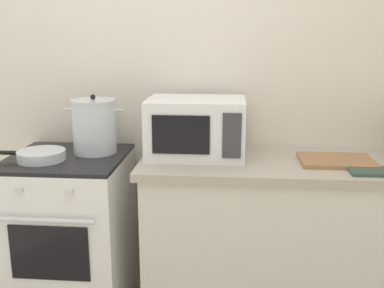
{
  "coord_description": "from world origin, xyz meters",
  "views": [
    {
      "loc": [
        0.51,
        -1.63,
        1.55
      ],
      "look_at": [
        0.31,
        0.6,
        1.0
      ],
      "focal_mm": 42.59,
      "sensor_mm": 36.0,
      "label": 1
    }
  ],
  "objects": [
    {
      "name": "lower_cabinet_right",
      "position": [
        0.9,
        0.62,
        0.44
      ],
      "size": [
        1.64,
        0.56,
        0.88
      ],
      "primitive_type": "cube",
      "color": "beige",
      "rests_on": "ground_plane"
    },
    {
      "name": "cutting_board",
      "position": [
        1.03,
        0.6,
        0.93
      ],
      "size": [
        0.36,
        0.26,
        0.02
      ],
      "primitive_type": "cube",
      "color": "#997047",
      "rests_on": "countertop_right"
    },
    {
      "name": "back_wall",
      "position": [
        0.3,
        0.97,
        1.25
      ],
      "size": [
        4.4,
        0.1,
        2.5
      ],
      "primitive_type": "cube",
      "color": "silver",
      "rests_on": "ground_plane"
    },
    {
      "name": "stock_pot",
      "position": [
        -0.22,
        0.69,
        1.06
      ],
      "size": [
        0.32,
        0.24,
        0.31
      ],
      "color": "silver",
      "rests_on": "stove"
    },
    {
      "name": "frying_pan",
      "position": [
        -0.45,
        0.52,
        0.95
      ],
      "size": [
        0.44,
        0.24,
        0.05
      ],
      "color": "silver",
      "rests_on": "stove"
    },
    {
      "name": "oven_mitt",
      "position": [
        1.15,
        0.44,
        0.93
      ],
      "size": [
        0.18,
        0.14,
        0.02
      ],
      "primitive_type": "cube",
      "color": "#384C42",
      "rests_on": "countertop_right"
    },
    {
      "name": "countertop_right",
      "position": [
        0.9,
        0.62,
        0.9
      ],
      "size": [
        1.7,
        0.6,
        0.04
      ],
      "primitive_type": "cube",
      "color": "#ADA393",
      "rests_on": "lower_cabinet_right"
    },
    {
      "name": "stove",
      "position": [
        -0.35,
        0.6,
        0.46
      ],
      "size": [
        0.6,
        0.64,
        0.92
      ],
      "color": "white",
      "rests_on": "ground_plane"
    },
    {
      "name": "microwave",
      "position": [
        0.33,
        0.68,
        1.07
      ],
      "size": [
        0.5,
        0.37,
        0.3
      ],
      "color": "white",
      "rests_on": "countertop_right"
    }
  ]
}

